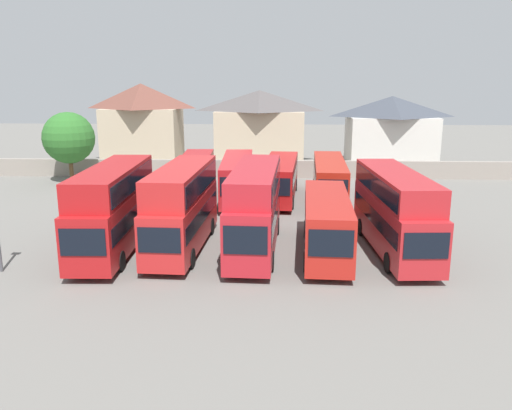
{
  "coord_description": "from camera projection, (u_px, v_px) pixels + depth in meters",
  "views": [
    {
      "loc": [
        1.36,
        -29.53,
        9.99
      ],
      "look_at": [
        0.0,
        3.0,
        2.07
      ],
      "focal_mm": 36.6,
      "sensor_mm": 36.0,
      "label": 1
    }
  ],
  "objects": [
    {
      "name": "bus_1",
      "position": [
        113.0,
        205.0,
        30.49
      ],
      "size": [
        2.92,
        10.87,
        4.99
      ],
      "rotation": [
        0.0,
        0.0,
        -1.54
      ],
      "color": "#AE1719",
      "rests_on": "ground"
    },
    {
      "name": "house_terrace_centre",
      "position": [
        260.0,
        126.0,
        62.43
      ],
      "size": [
        10.91,
        6.35,
        8.65
      ],
      "color": "#C6B293",
      "rests_on": "ground"
    },
    {
      "name": "bus_4",
      "position": [
        327.0,
        222.0,
        30.13
      ],
      "size": [
        2.99,
        10.25,
        3.39
      ],
      "rotation": [
        0.0,
        0.0,
        -1.62
      ],
      "color": "#B31F18",
      "rests_on": "ground"
    },
    {
      "name": "bus_5",
      "position": [
        395.0,
        208.0,
        30.35
      ],
      "size": [
        3.16,
        11.1,
        4.74
      ],
      "rotation": [
        0.0,
        0.0,
        -1.51
      ],
      "color": "#B42025",
      "rests_on": "ground"
    },
    {
      "name": "depot_boundary_wall",
      "position": [
        264.0,
        169.0,
        53.81
      ],
      "size": [
        56.0,
        0.5,
        1.8
      ],
      "primitive_type": "cube",
      "color": "gray",
      "rests_on": "ground"
    },
    {
      "name": "house_terrace_right",
      "position": [
        391.0,
        130.0,
        61.62
      ],
      "size": [
        10.46,
        7.24,
        8.0
      ],
      "color": "silver",
      "rests_on": "ground"
    },
    {
      "name": "bus_9",
      "position": [
        329.0,
        178.0,
        43.41
      ],
      "size": [
        3.04,
        11.84,
        3.37
      ],
      "rotation": [
        0.0,
        0.0,
        -1.62
      ],
      "color": "#B32315",
      "rests_on": "ground"
    },
    {
      "name": "bus_6",
      "position": [
        195.0,
        176.0,
        43.85
      ],
      "size": [
        3.01,
        11.36,
        3.53
      ],
      "rotation": [
        0.0,
        0.0,
        -1.52
      ],
      "color": "#B11A1D",
      "rests_on": "ground"
    },
    {
      "name": "bus_3",
      "position": [
        255.0,
        204.0,
        30.6
      ],
      "size": [
        2.94,
        11.03,
        4.98
      ],
      "rotation": [
        0.0,
        0.0,
        -1.61
      ],
      "color": "red",
      "rests_on": "ground"
    },
    {
      "name": "bus_2",
      "position": [
        182.0,
        204.0,
        30.83
      ],
      "size": [
        2.94,
        10.4,
        4.96
      ],
      "rotation": [
        0.0,
        0.0,
        -1.62
      ],
      "color": "red",
      "rests_on": "ground"
    },
    {
      "name": "tree_left_of_lot",
      "position": [
        69.0,
        138.0,
        50.86
      ],
      "size": [
        5.0,
        5.0,
        6.85
      ],
      "color": "brown",
      "rests_on": "ground"
    },
    {
      "name": "bus_8",
      "position": [
        280.0,
        177.0,
        44.0
      ],
      "size": [
        3.27,
        11.33,
        3.3
      ],
      "rotation": [
        0.0,
        0.0,
        -1.64
      ],
      "color": "#B01516",
      "rests_on": "ground"
    },
    {
      "name": "house_terrace_left",
      "position": [
        142.0,
        123.0,
        62.73
      ],
      "size": [
        9.3,
        6.77,
        9.42
      ],
      "color": "#C6B293",
      "rests_on": "ground"
    },
    {
      "name": "bus_7",
      "position": [
        237.0,
        176.0,
        43.83
      ],
      "size": [
        2.91,
        11.7,
        3.48
      ],
      "rotation": [
        0.0,
        0.0,
        -1.53
      ],
      "color": "red",
      "rests_on": "ground"
    },
    {
      "name": "ground",
      "position": [
        263.0,
        189.0,
        48.56
      ],
      "size": [
        140.0,
        140.0,
        0.0
      ],
      "primitive_type": "plane",
      "color": "slate"
    }
  ]
}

